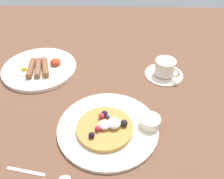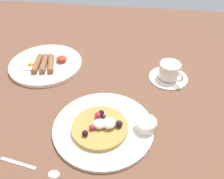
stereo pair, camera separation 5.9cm
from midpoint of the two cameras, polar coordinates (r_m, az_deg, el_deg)
The scene contains 9 objects.
ground_plane at distance 80.79cm, azimuth -3.63°, elevation -2.21°, with size 152.48×149.36×3.00cm, color brown.
pancake_plate at distance 69.40cm, azimuth 0.46°, elevation -8.84°, with size 28.08×28.08×1.00cm, color white.
pancake_with_berries at distance 67.67cm, azimuth -0.11°, elevation -8.64°, with size 15.53×15.53×3.51cm.
syrup_ramekin at distance 68.68cm, azimuth 10.32°, elevation -8.04°, with size 5.78×5.78×2.68cm.
breakfast_plate at distance 94.93cm, azimuth -13.33°, elevation 5.66°, with size 26.69×26.69×1.31cm, color white.
fried_breakfast at distance 92.72cm, azimuth -13.57°, elevation 5.91°, with size 15.69×11.26×2.34cm.
coffee_saucer at distance 89.21cm, azimuth 14.73°, elevation 2.69°, with size 13.46×13.46×0.86cm, color white.
coffee_cup at distance 87.31cm, azimuth 15.15°, elevation 4.26°, with size 8.03×8.78×5.22cm.
teaspoon at distance 63.58cm, azimuth -13.73°, elevation -17.63°, with size 15.92×4.12×0.60cm.
Camera 2 is at (15.60, -58.04, 53.02)cm, focal length 39.54 mm.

